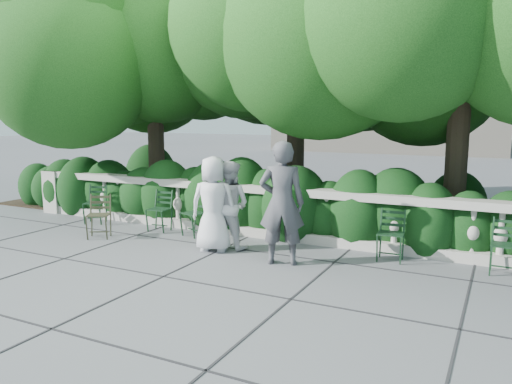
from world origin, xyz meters
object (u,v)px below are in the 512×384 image
at_px(chair_e, 503,278).
at_px(person_casual_man, 230,205).
at_px(chair_d, 388,263).
at_px(chair_a, 93,225).
at_px(chair_weathered, 97,240).
at_px(person_businessman, 213,204).
at_px(chair_b, 156,232).
at_px(person_woman_grey, 282,203).
at_px(chair_c, 188,237).

height_order(chair_e, person_casual_man, person_casual_man).
relative_size(chair_d, chair_e, 1.00).
distance_m(chair_a, chair_e, 7.86).
distance_m(chair_weathered, person_businessman, 2.50).
bearing_deg(chair_weathered, chair_a, 108.57).
relative_size(chair_a, person_casual_man, 0.55).
bearing_deg(chair_e, person_casual_man, -174.63).
bearing_deg(chair_b, person_woman_grey, -19.45).
distance_m(chair_a, person_businessman, 3.52).
relative_size(chair_d, chair_weathered, 1.00).
xyz_separation_m(chair_weathered, person_woman_grey, (3.69, 0.18, 0.97)).
bearing_deg(chair_d, person_casual_man, -177.53).
bearing_deg(person_businessman, chair_b, -34.99).
distance_m(chair_d, chair_weathered, 5.28).
xyz_separation_m(person_businessman, person_casual_man, (0.15, 0.29, -0.05)).
bearing_deg(person_businessman, chair_e, 172.51).
bearing_deg(chair_a, chair_b, -20.05).
distance_m(chair_b, chair_e, 6.22).
bearing_deg(person_casual_man, chair_e, -172.47).
xyz_separation_m(chair_a, chair_c, (2.45, -0.00, 0.00)).
relative_size(chair_a, chair_c, 1.00).
relative_size(chair_c, person_businessman, 0.51).
height_order(chair_a, chair_e, same).
relative_size(chair_b, person_businessman, 0.51).
relative_size(chair_a, person_businessman, 0.51).
bearing_deg(chair_a, chair_c, -21.02).
bearing_deg(person_businessman, chair_weathered, -7.00).
bearing_deg(chair_a, person_casual_man, -25.66).
distance_m(chair_b, person_woman_grey, 3.32).
distance_m(chair_a, chair_d, 6.23).
relative_size(chair_weathered, person_woman_grey, 0.43).
height_order(chair_a, person_businessman, person_businessman).
height_order(chair_d, person_businessman, person_businessman).
relative_size(person_businessman, person_casual_man, 1.06).
relative_size(chair_c, chair_e, 1.00).
bearing_deg(chair_b, chair_a, 175.67).
distance_m(chair_weathered, person_woman_grey, 3.82).
height_order(chair_b, person_woman_grey, person_woman_grey).
xyz_separation_m(chair_a, person_casual_man, (3.53, -0.29, 0.77)).
distance_m(chair_c, chair_weathered, 1.69).
xyz_separation_m(chair_b, person_casual_man, (1.88, -0.32, 0.77)).
xyz_separation_m(chair_b, chair_d, (4.59, -0.01, 0.00)).
bearing_deg(person_woman_grey, person_casual_man, -41.12).
distance_m(chair_weathered, person_casual_man, 2.69).
xyz_separation_m(chair_c, person_woman_grey, (2.28, -0.75, 0.97)).
bearing_deg(chair_e, person_woman_grey, -164.74).
relative_size(person_businessman, person_woman_grey, 0.84).
bearing_deg(person_woman_grey, chair_weathered, -17.09).
relative_size(chair_d, person_woman_grey, 0.43).
height_order(chair_d, person_woman_grey, person_woman_grey).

